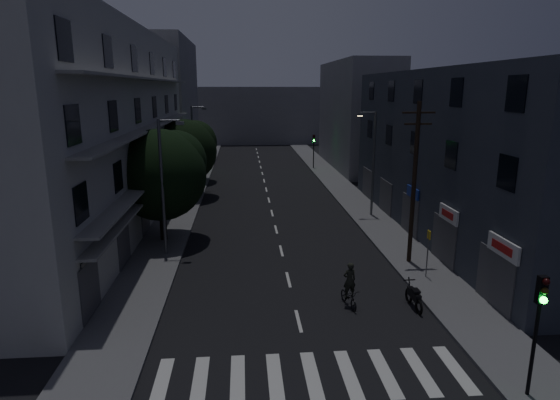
{
  "coord_description": "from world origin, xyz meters",
  "views": [
    {
      "loc": [
        -2.28,
        -16.33,
        9.83
      ],
      "look_at": [
        0.0,
        12.0,
        3.0
      ],
      "focal_mm": 30.0,
      "sensor_mm": 36.0,
      "label": 1
    }
  ],
  "objects": [
    {
      "name": "lane_markings",
      "position": [
        0.0,
        31.25,
        0.01
      ],
      "size": [
        0.15,
        60.5,
        0.01
      ],
      "color": "beige",
      "rests_on": "ground"
    },
    {
      "name": "street_lamp_left_near",
      "position": [
        -6.86,
        10.69,
        4.6
      ],
      "size": [
        1.51,
        0.25,
        8.0
      ],
      "color": "slate",
      "rests_on": "sidewalk_left"
    },
    {
      "name": "tree_far",
      "position": [
        -7.7,
        33.35,
        4.17
      ],
      "size": [
        5.19,
        5.19,
        6.41
      ],
      "color": "black",
      "rests_on": "sidewalk_left"
    },
    {
      "name": "building_far_end",
      "position": [
        0.0,
        70.0,
        5.0
      ],
      "size": [
        24.0,
        8.0,
        10.0
      ],
      "primitive_type": "cube",
      "color": "slate",
      "rests_on": "ground"
    },
    {
      "name": "street_lamp_left_far",
      "position": [
        -6.95,
        29.61,
        4.6
      ],
      "size": [
        1.51,
        0.25,
        8.0
      ],
      "color": "#55565C",
      "rests_on": "sidewalk_left"
    },
    {
      "name": "sidewalk_left",
      "position": [
        -7.5,
        25.0,
        0.07
      ],
      "size": [
        3.0,
        90.0,
        0.15
      ],
      "primitive_type": "cube",
      "color": "#565659",
      "rests_on": "ground"
    },
    {
      "name": "motorcycle",
      "position": [
        5.42,
        2.86,
        0.49
      ],
      "size": [
        0.56,
        1.95,
        1.25
      ],
      "rotation": [
        0.0,
        0.0,
        0.02
      ],
      "color": "black",
      "rests_on": "ground"
    },
    {
      "name": "tree_near",
      "position": [
        -7.47,
        13.51,
        4.66
      ],
      "size": [
        5.85,
        5.85,
        7.21
      ],
      "color": "black",
      "rests_on": "sidewalk_left"
    },
    {
      "name": "cyclist",
      "position": [
        2.48,
        3.24,
        0.72
      ],
      "size": [
        0.91,
        1.76,
        2.13
      ],
      "rotation": [
        0.0,
        0.0,
        0.2
      ],
      "color": "black",
      "rests_on": "ground"
    },
    {
      "name": "bus_stop_sign",
      "position": [
        7.23,
        5.98,
        1.89
      ],
      "size": [
        0.06,
        0.35,
        2.52
      ],
      "color": "#595B60",
      "rests_on": "sidewalk_right"
    },
    {
      "name": "traffic_signal_far_left",
      "position": [
        -6.33,
        41.05,
        3.1
      ],
      "size": [
        0.28,
        0.37,
        4.1
      ],
      "color": "black",
      "rests_on": "sidewalk_left"
    },
    {
      "name": "building_far_left",
      "position": [
        -12.0,
        48.0,
        8.0
      ],
      "size": [
        6.0,
        20.0,
        16.0
      ],
      "primitive_type": "cube",
      "color": "slate",
      "rests_on": "ground"
    },
    {
      "name": "building_right",
      "position": [
        11.99,
        14.0,
        5.5
      ],
      "size": [
        6.19,
        28.0,
        11.0
      ],
      "color": "#2C313C",
      "rests_on": "ground"
    },
    {
      "name": "sidewalk_right",
      "position": [
        7.5,
        25.0,
        0.07
      ],
      "size": [
        3.0,
        90.0,
        0.15
      ],
      "primitive_type": "cube",
      "color": "#565659",
      "rests_on": "ground"
    },
    {
      "name": "crosswalk",
      "position": [
        -0.0,
        -2.0,
        0.0
      ],
      "size": [
        10.9,
        3.0,
        0.01
      ],
      "color": "beige",
      "rests_on": "ground"
    },
    {
      "name": "street_lamp_right",
      "position": [
        7.57,
        18.36,
        4.6
      ],
      "size": [
        1.51,
        0.25,
        8.0
      ],
      "color": "#575B5F",
      "rests_on": "sidewalk_right"
    },
    {
      "name": "ground",
      "position": [
        0.0,
        25.0,
        0.0
      ],
      "size": [
        160.0,
        160.0,
        0.0
      ],
      "primitive_type": "plane",
      "color": "black",
      "rests_on": "ground"
    },
    {
      "name": "building_far_right",
      "position": [
        12.0,
        42.0,
        6.5
      ],
      "size": [
        6.0,
        20.0,
        13.0
      ],
      "primitive_type": "cube",
      "color": "slate",
      "rests_on": "ground"
    },
    {
      "name": "utility_pole",
      "position": [
        7.12,
        8.26,
        4.87
      ],
      "size": [
        1.8,
        0.24,
        9.0
      ],
      "color": "black",
      "rests_on": "sidewalk_right"
    },
    {
      "name": "traffic_signal_near",
      "position": [
        6.79,
        -3.77,
        3.1
      ],
      "size": [
        0.28,
        0.37,
        4.1
      ],
      "color": "black",
      "rests_on": "sidewalk_right"
    },
    {
      "name": "traffic_signal_far_right",
      "position": [
        6.49,
        40.66,
        3.1
      ],
      "size": [
        0.28,
        0.37,
        4.1
      ],
      "color": "black",
      "rests_on": "sidewalk_right"
    },
    {
      "name": "building_left",
      "position": [
        -11.98,
        18.0,
        6.99
      ],
      "size": [
        7.0,
        36.0,
        14.0
      ],
      "color": "#ABABA6",
      "rests_on": "ground"
    },
    {
      "name": "tree_mid",
      "position": [
        -7.38,
        26.06,
        4.52
      ],
      "size": [
        5.69,
        5.69,
        7.0
      ],
      "color": "black",
      "rests_on": "sidewalk_left"
    }
  ]
}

